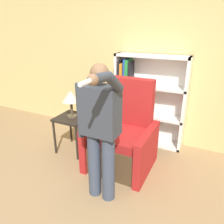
{
  "coord_description": "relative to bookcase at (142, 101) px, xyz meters",
  "views": [
    {
      "loc": [
        1.14,
        -1.55,
        1.93
      ],
      "look_at": [
        0.07,
        0.64,
        0.97
      ],
      "focal_mm": 35.0,
      "sensor_mm": 36.0,
      "label": 1
    }
  ],
  "objects": [
    {
      "name": "ground_plane",
      "position": [
        -0.05,
        -1.87,
        -0.75
      ],
      "size": [
        14.0,
        14.0,
        0.0
      ],
      "primitive_type": "plane",
      "color": "#937551"
    },
    {
      "name": "wall_back",
      "position": [
        -0.05,
        0.16,
        0.65
      ],
      "size": [
        8.0,
        0.06,
        2.8
      ],
      "color": "tan",
      "rests_on": "ground_plane"
    },
    {
      "name": "bookcase",
      "position": [
        0.0,
        0.0,
        0.0
      ],
      "size": [
        1.19,
        0.28,
        1.52
      ],
      "color": "white",
      "rests_on": "ground_plane"
    },
    {
      "name": "armchair",
      "position": [
        -0.0,
        -0.83,
        -0.36
      ],
      "size": [
        0.88,
        0.83,
        1.25
      ],
      "color": "#4C3823",
      "rests_on": "ground_plane"
    },
    {
      "name": "person_standing",
      "position": [
        0.04,
        -1.57,
        0.16
      ],
      "size": [
        0.55,
        0.78,
        1.61
      ],
      "color": "#384256",
      "rests_on": "ground_plane"
    },
    {
      "name": "side_table",
      "position": [
        -0.88,
        -0.83,
        -0.24
      ],
      "size": [
        0.48,
        0.48,
        0.6
      ],
      "color": "black",
      "rests_on": "ground_plane"
    },
    {
      "name": "table_lamp",
      "position": [
        -0.88,
        -0.83,
        0.17
      ],
      "size": [
        0.28,
        0.28,
        0.43
      ],
      "color": "#4C4233",
      "rests_on": "side_table"
    }
  ]
}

